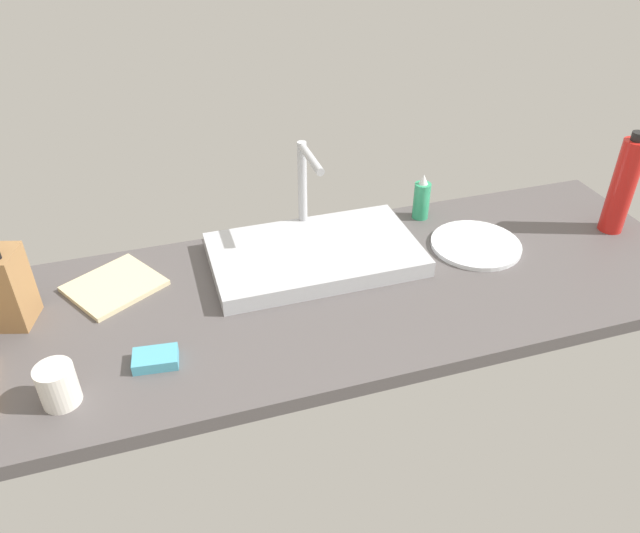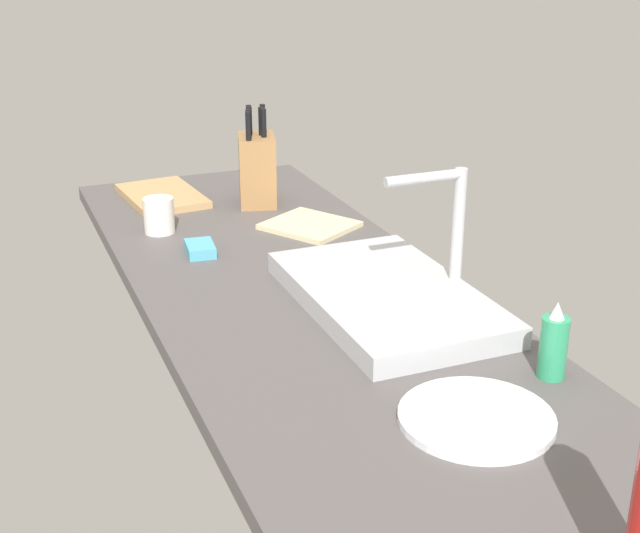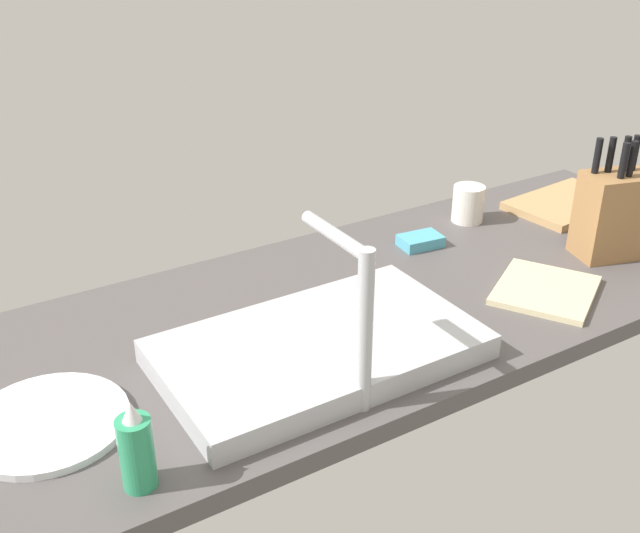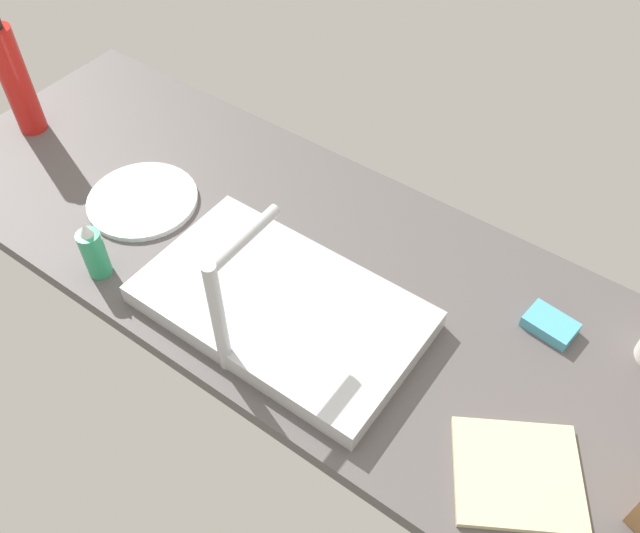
# 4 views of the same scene
# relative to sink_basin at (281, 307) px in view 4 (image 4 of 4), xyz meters

# --- Properties ---
(countertop_slab) EXTENTS (1.98, 0.63, 0.04)m
(countertop_slab) POSITION_rel_sink_basin_xyz_m (-0.06, -0.12, -0.04)
(countertop_slab) COLOR #514C4C
(countertop_slab) RESTS_ON ground
(sink_basin) EXTENTS (0.52, 0.30, 0.04)m
(sink_basin) POSITION_rel_sink_basin_xyz_m (0.00, 0.00, 0.00)
(sink_basin) COLOR #B7BABF
(sink_basin) RESTS_ON countertop_slab
(faucet) EXTENTS (0.06, 0.17, 0.26)m
(faucet) POSITION_rel_sink_basin_xyz_m (0.01, 0.12, 0.14)
(faucet) COLOR #B7BABF
(faucet) RESTS_ON countertop_slab
(soap_bottle) EXTENTS (0.05, 0.05, 0.13)m
(soap_bottle) POSITION_rel_sink_basin_xyz_m (0.35, 0.13, 0.04)
(soap_bottle) COLOR #2D9966
(soap_bottle) RESTS_ON countertop_slab
(water_bottle) EXTENTS (0.06, 0.06, 0.28)m
(water_bottle) POSITION_rel_sink_basin_xyz_m (0.82, -0.09, 0.11)
(water_bottle) COLOR red
(water_bottle) RESTS_ON countertop_slab
(dinner_plate) EXTENTS (0.23, 0.23, 0.01)m
(dinner_plate) POSITION_rel_sink_basin_xyz_m (0.42, -0.06, -0.02)
(dinner_plate) COLOR white
(dinner_plate) RESTS_ON countertop_slab
(dish_towel) EXTENTS (0.26, 0.25, 0.01)m
(dish_towel) POSITION_rel_sink_basin_xyz_m (-0.49, 0.03, -0.02)
(dish_towel) COLOR beige
(dish_towel) RESTS_ON countertop_slab
(dish_sponge) EXTENTS (0.10, 0.07, 0.02)m
(dish_sponge) POSITION_rel_sink_basin_xyz_m (-0.42, -0.26, -0.01)
(dish_sponge) COLOR #4CA3BC
(dish_sponge) RESTS_ON countertop_slab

